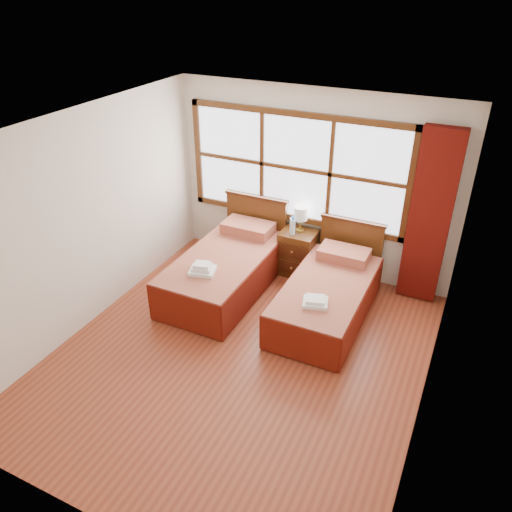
% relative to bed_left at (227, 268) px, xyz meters
% --- Properties ---
extents(floor, '(4.50, 4.50, 0.00)m').
position_rel_bed_left_xyz_m(floor, '(0.81, -1.20, -0.31)').
color(floor, brown).
rests_on(floor, ground).
extents(ceiling, '(4.50, 4.50, 0.00)m').
position_rel_bed_left_xyz_m(ceiling, '(0.81, -1.20, 2.29)').
color(ceiling, white).
rests_on(ceiling, wall_back).
extents(wall_back, '(4.00, 0.00, 4.00)m').
position_rel_bed_left_xyz_m(wall_back, '(0.81, 1.05, 0.99)').
color(wall_back, silver).
rests_on(wall_back, floor).
extents(wall_left, '(0.00, 4.50, 4.50)m').
position_rel_bed_left_xyz_m(wall_left, '(-1.19, -1.20, 0.99)').
color(wall_left, silver).
rests_on(wall_left, floor).
extents(wall_right, '(0.00, 4.50, 4.50)m').
position_rel_bed_left_xyz_m(wall_right, '(2.81, -1.20, 0.99)').
color(wall_right, silver).
rests_on(wall_right, floor).
extents(window, '(3.16, 0.06, 1.56)m').
position_rel_bed_left_xyz_m(window, '(0.56, 1.02, 1.19)').
color(window, white).
rests_on(window, wall_back).
extents(curtain, '(0.50, 0.16, 2.30)m').
position_rel_bed_left_xyz_m(curtain, '(2.41, 0.91, 0.86)').
color(curtain, '#590E08').
rests_on(curtain, wall_back).
extents(bed_left, '(1.05, 2.07, 1.02)m').
position_rel_bed_left_xyz_m(bed_left, '(0.00, 0.00, 0.00)').
color(bed_left, '#431E0E').
rests_on(bed_left, floor).
extents(bed_right, '(0.97, 1.99, 0.94)m').
position_rel_bed_left_xyz_m(bed_right, '(1.45, 0.00, -0.02)').
color(bed_right, '#431E0E').
rests_on(bed_right, floor).
extents(nightstand, '(0.49, 0.48, 0.66)m').
position_rel_bed_left_xyz_m(nightstand, '(0.73, 0.80, 0.02)').
color(nightstand, '#502C11').
rests_on(nightstand, floor).
extents(towels_left, '(0.37, 0.35, 0.13)m').
position_rel_bed_left_xyz_m(towels_left, '(-0.04, -0.56, 0.29)').
color(towels_left, white).
rests_on(towels_left, bed_left).
extents(towels_right, '(0.34, 0.32, 0.08)m').
position_rel_bed_left_xyz_m(towels_right, '(1.46, -0.53, 0.23)').
color(towels_right, white).
rests_on(towels_right, bed_right).
extents(lamp, '(0.19, 0.19, 0.37)m').
position_rel_bed_left_xyz_m(lamp, '(0.73, 0.84, 0.60)').
color(lamp, gold).
rests_on(lamp, nightstand).
extents(bottle_near, '(0.06, 0.06, 0.24)m').
position_rel_bed_left_xyz_m(bottle_near, '(0.64, 0.76, 0.45)').
color(bottle_near, '#C3E9FB').
rests_on(bottle_near, nightstand).
extents(bottle_far, '(0.07, 0.07, 0.26)m').
position_rel_bed_left_xyz_m(bottle_far, '(0.67, 0.70, 0.46)').
color(bottle_far, '#C3E9FB').
rests_on(bottle_far, nightstand).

